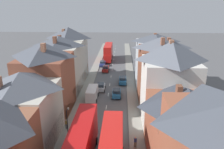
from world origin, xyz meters
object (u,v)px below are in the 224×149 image
(double_decker_bus_mid_street, at_px, (83,141))
(street_lamp, at_px, (68,125))
(double_decker_bus_lead, at_px, (108,52))
(pedestrian_mid_right, at_px, (66,124))
(car_near_silver, at_px, (117,93))
(car_parked_right_a, at_px, (106,68))
(car_far_grey, at_px, (123,80))
(pedestrian_mid_left, at_px, (135,142))
(delivery_van, at_px, (92,93))
(car_parked_left_b, at_px, (103,63))
(car_near_blue, at_px, (101,87))

(double_decker_bus_mid_street, xyz_separation_m, street_lamp, (-2.44, 2.71, 0.43))
(double_decker_bus_lead, xyz_separation_m, pedestrian_mid_right, (-3.78, -42.93, -1.78))
(double_decker_bus_lead, height_order, car_near_silver, double_decker_bus_lead)
(car_parked_right_a, bearing_deg, street_lamp, -94.08)
(double_decker_bus_mid_street, distance_m, car_far_grey, 27.96)
(double_decker_bus_mid_street, height_order, pedestrian_mid_right, double_decker_bus_mid_street)
(car_near_silver, height_order, street_lamp, street_lamp)
(double_decker_bus_mid_street, relative_size, pedestrian_mid_left, 6.71)
(double_decker_bus_lead, height_order, street_lamp, street_lamp)
(double_decker_bus_lead, xyz_separation_m, car_parked_right_a, (0.01, -12.64, -1.99))
(double_decker_bus_lead, bearing_deg, delivery_van, -92.33)
(car_parked_right_a, bearing_deg, car_far_grey, -62.94)
(car_parked_left_b, xyz_separation_m, pedestrian_mid_right, (-2.49, -35.72, 0.24))
(street_lamp, bearing_deg, double_decker_bus_lead, 87.03)
(double_decker_bus_mid_street, bearing_deg, pedestrian_mid_left, 22.28)
(car_parked_left_b, bearing_deg, car_near_silver, -77.99)
(double_decker_bus_mid_street, bearing_deg, car_near_blue, 89.98)
(car_parked_left_b, bearing_deg, car_parked_right_a, -76.53)
(car_near_blue, bearing_deg, car_parked_right_a, 90.00)
(car_near_silver, bearing_deg, car_near_blue, 136.09)
(car_near_blue, relative_size, delivery_van, 0.75)
(car_parked_right_a, height_order, delivery_van, delivery_van)
(double_decker_bus_mid_street, xyz_separation_m, car_parked_left_b, (-1.29, 42.48, -2.02))
(car_parked_right_a, height_order, pedestrian_mid_left, pedestrian_mid_left)
(car_near_blue, height_order, pedestrian_mid_left, pedestrian_mid_left)
(car_parked_right_a, relative_size, car_parked_left_b, 1.19)
(car_near_blue, distance_m, car_parked_left_b, 19.62)
(pedestrian_mid_left, bearing_deg, car_parked_left_b, 101.18)
(car_near_silver, relative_size, pedestrian_mid_right, 2.38)
(pedestrian_mid_left, bearing_deg, car_far_grey, 93.84)
(double_decker_bus_lead, xyz_separation_m, car_parked_left_b, (-1.29, -7.22, -2.02))
(pedestrian_mid_right, bearing_deg, car_far_grey, 67.23)
(car_near_silver, distance_m, car_parked_right_a, 17.98)
(double_decker_bus_lead, distance_m, car_parked_right_a, 12.80)
(double_decker_bus_lead, bearing_deg, pedestrian_mid_right, -95.03)
(car_near_blue, xyz_separation_m, delivery_van, (-1.30, -4.91, 0.53))
(double_decker_bus_mid_street, height_order, car_parked_right_a, double_decker_bus_mid_street)
(car_far_grey, bearing_deg, car_near_silver, -99.21)
(pedestrian_mid_right, bearing_deg, street_lamp, -71.70)
(car_near_blue, relative_size, pedestrian_mid_right, 2.41)
(delivery_van, height_order, pedestrian_mid_right, delivery_van)
(double_decker_bus_mid_street, height_order, pedestrian_mid_left, double_decker_bus_mid_street)
(double_decker_bus_mid_street, distance_m, car_parked_left_b, 42.55)
(car_near_blue, distance_m, car_far_grey, 6.69)
(double_decker_bus_mid_street, bearing_deg, car_far_grey, 79.86)
(car_parked_right_a, bearing_deg, double_decker_bus_lead, 90.04)
(car_near_silver, height_order, delivery_van, delivery_van)
(double_decker_bus_lead, distance_m, car_near_silver, 30.53)
(car_parked_right_a, xyz_separation_m, car_parked_left_b, (-1.30, 5.43, -0.03))
(car_far_grey, distance_m, pedestrian_mid_left, 24.82)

